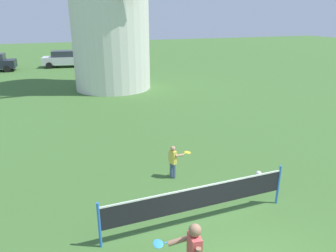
# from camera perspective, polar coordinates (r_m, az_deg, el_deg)

# --- Properties ---
(tennis_net) EXTENTS (4.73, 0.06, 1.10)m
(tennis_net) POSITION_cam_1_polar(r_m,az_deg,el_deg) (7.61, 5.59, -12.91)
(tennis_net) COLOR blue
(tennis_net) RESTS_ON ground_plane
(player_far) EXTENTS (0.73, 0.34, 1.05)m
(player_far) POSITION_cam_1_polar(r_m,az_deg,el_deg) (9.62, 1.03, -6.11)
(player_far) COLOR slate
(player_far) RESTS_ON ground_plane
(stray_ball) EXTENTS (0.19, 0.19, 0.19)m
(stray_ball) POSITION_cam_1_polar(r_m,az_deg,el_deg) (10.27, 16.14, -8.35)
(stray_ball) COLOR silver
(stray_ball) RESTS_ON ground_plane
(parked_car_silver) EXTENTS (4.46, 2.46, 1.56)m
(parked_car_silver) POSITION_cam_1_polar(r_m,az_deg,el_deg) (32.76, -18.14, 11.57)
(parked_car_silver) COLOR silver
(parked_car_silver) RESTS_ON ground_plane
(parked_car_cream) EXTENTS (4.31, 2.17, 1.56)m
(parked_car_cream) POSITION_cam_1_polar(r_m,az_deg,el_deg) (34.01, -8.10, 12.58)
(parked_car_cream) COLOR silver
(parked_car_cream) RESTS_ON ground_plane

